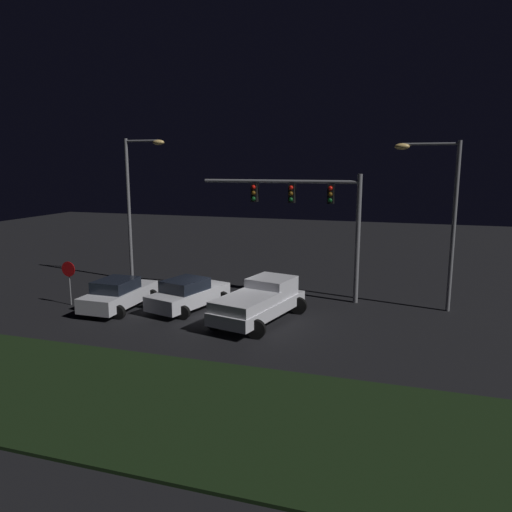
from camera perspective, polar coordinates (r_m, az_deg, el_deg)
ground_plane at (r=23.92m, az=-4.16°, el=-6.29°), size 80.00×80.00×0.00m
grass_median at (r=16.09m, az=-17.06°, el=-15.25°), size 24.90×6.48×0.10m
pickup_truck at (r=21.98m, az=0.55°, el=-5.07°), size 3.71×5.72×1.80m
car_sedan at (r=24.08m, az=-7.93°, el=-4.41°), size 3.21×4.72×1.51m
car_sedan_far at (r=24.78m, az=-15.76°, el=-4.29°), size 2.50×4.41×1.51m
traffic_signal_gantry at (r=25.07m, az=6.34°, el=5.88°), size 8.32×0.56×6.50m
street_lamp_left at (r=29.97m, az=-13.90°, el=7.16°), size 2.59×0.44×8.45m
street_lamp_right at (r=24.49m, az=20.82°, el=5.62°), size 2.96×0.44×8.04m
stop_sign at (r=25.98m, az=-21.03°, el=-2.05°), size 0.76×0.08×2.23m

